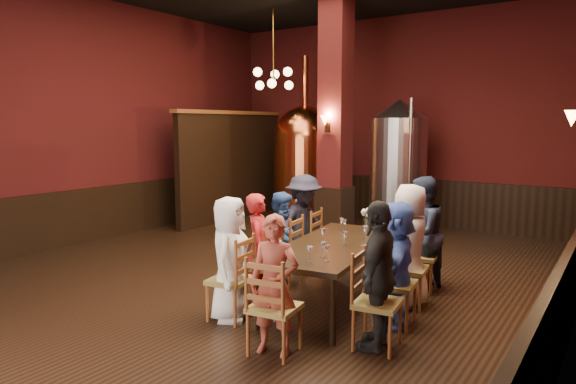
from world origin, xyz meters
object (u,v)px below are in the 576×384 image
Objects in this scene: person_2 at (283,239)px; rose_vase at (367,216)px; dining_table at (333,248)px; person_0 at (230,259)px; person_1 at (259,248)px; copper_kettle at (305,162)px; steel_vessel at (398,167)px.

rose_vase is at bearing -67.32° from person_2.
dining_table is 1.80× the size of person_0.
person_1 is (-0.09, 0.66, -0.02)m from person_0.
person_1 is 1.61m from rose_vase.
copper_kettle is 1.37× the size of steel_vessel.
person_2 is 1.19m from rose_vase.
copper_kettle is 11.81× the size of rose_vase.
person_0 is (-0.71, -1.11, 0.01)m from dining_table.
person_1 is 1.04× the size of person_2.
person_2 is (-0.89, 0.21, -0.04)m from dining_table.
steel_vessel reaches higher than person_0.
person_0 reaches higher than rose_vase.
person_0 is 2.17m from rose_vase.
steel_vessel is at bearing 105.22° from rose_vase.
dining_table is at bearing -78.10° from steel_vessel.
steel_vessel is at bearing -19.21° from person_0.
copper_kettle is at bearing 132.40° from rose_vase.
steel_vessel is at bearing -1.71° from copper_kettle.
person_1 reaches higher than person_2.
steel_vessel is (2.24, -0.07, -0.00)m from copper_kettle.
rose_vase is (0.81, 1.37, 0.28)m from person_1.
rose_vase is (3.16, -3.46, -0.38)m from copper_kettle.
steel_vessel is (-0.91, 4.32, 0.65)m from dining_table.
person_0 reaches higher than dining_table.
person_2 is 0.35× the size of copper_kettle.
person_1 is 5.41m from copper_kettle.
rose_vase is at bearing 81.41° from dining_table.
copper_kettle reaches higher than person_2.
person_1 is 4.36× the size of rose_vase.
person_0 is 4.51× the size of rose_vase.
rose_vase reaches higher than dining_table.
person_1 is at bearing -120.72° from rose_vase.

